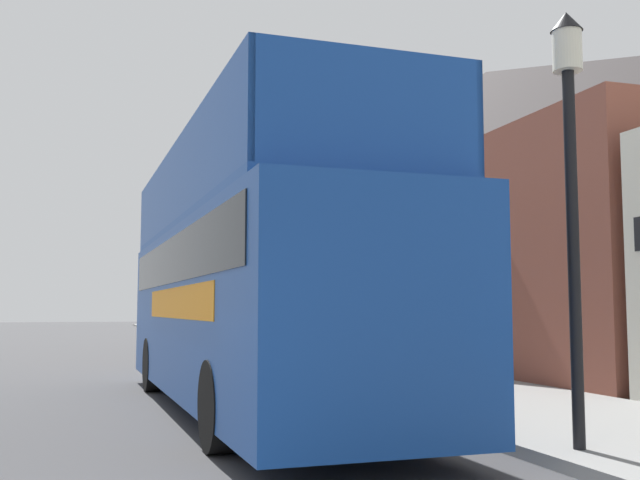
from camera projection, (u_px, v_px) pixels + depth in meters
The scene contains 7 objects.
ground_plane at pixel (65, 362), 22.55m from camera, with size 144.00×144.00×0.00m, color #3D3D3F.
sidewalk at pixel (316, 362), 21.79m from camera, with size 3.97×108.00×0.14m.
brick_terrace_rear at pixel (489, 215), 22.33m from camera, with size 6.00×18.25×8.78m.
tour_bus at pixel (247, 294), 11.96m from camera, with size 2.74×11.01×4.15m.
parked_car_ahead_of_bus at pixel (222, 345), 19.17m from camera, with size 1.85×4.55×1.42m.
lamp_post_nearest at pixel (570, 143), 8.11m from camera, with size 0.35×0.35×4.72m.
lamp_post_second at pixel (314, 233), 17.53m from camera, with size 0.35×0.35×4.70m.
Camera 1 is at (0.52, -3.06, 1.60)m, focal length 42.00 mm.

